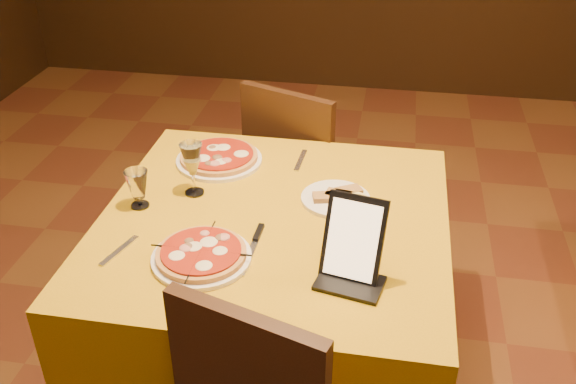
% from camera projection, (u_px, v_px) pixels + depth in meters
% --- Properties ---
extents(main_table, '(1.10, 1.10, 0.75)m').
position_uv_depth(main_table, '(275.00, 306.00, 2.24)').
color(main_table, '#C4930C').
rests_on(main_table, floor).
extents(chair_main_far, '(0.56, 0.56, 0.91)m').
position_uv_depth(chair_main_far, '(309.00, 172.00, 2.88)').
color(chair_main_far, black).
rests_on(chair_main_far, floor).
extents(pizza_near, '(0.29, 0.29, 0.03)m').
position_uv_depth(pizza_near, '(201.00, 255.00, 1.85)').
color(pizza_near, white).
rests_on(pizza_near, main_table).
extents(pizza_far, '(0.31, 0.31, 0.03)m').
position_uv_depth(pizza_far, '(219.00, 158.00, 2.35)').
color(pizza_far, white).
rests_on(pizza_far, main_table).
extents(cutlet_dish, '(0.23, 0.23, 0.03)m').
position_uv_depth(cutlet_dish, '(336.00, 197.00, 2.12)').
color(cutlet_dish, white).
rests_on(cutlet_dish, main_table).
extents(wine_glass, '(0.08, 0.08, 0.19)m').
position_uv_depth(wine_glass, '(193.00, 169.00, 2.12)').
color(wine_glass, '#D6D17A').
rests_on(wine_glass, main_table).
extents(water_glass, '(0.09, 0.09, 0.13)m').
position_uv_depth(water_glass, '(138.00, 189.00, 2.06)').
color(water_glass, silver).
rests_on(water_glass, main_table).
extents(tablet, '(0.18, 0.13, 0.23)m').
position_uv_depth(tablet, '(353.00, 239.00, 1.74)').
color(tablet, black).
rests_on(tablet, main_table).
extents(knife, '(0.03, 0.24, 0.01)m').
position_uv_depth(knife, '(252.00, 251.00, 1.89)').
color(knife, silver).
rests_on(knife, main_table).
extents(fork_near, '(0.07, 0.16, 0.01)m').
position_uv_depth(fork_near, '(119.00, 250.00, 1.89)').
color(fork_near, silver).
rests_on(fork_near, main_table).
extents(fork_far, '(0.03, 0.16, 0.01)m').
position_uv_depth(fork_far, '(301.00, 160.00, 2.36)').
color(fork_far, silver).
rests_on(fork_far, main_table).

